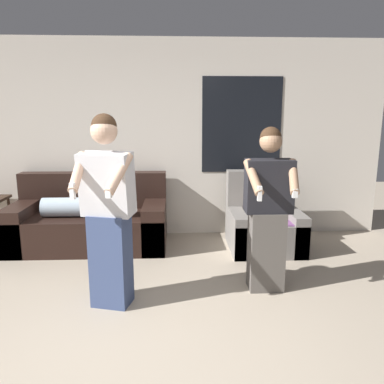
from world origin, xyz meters
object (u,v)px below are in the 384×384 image
object	(u,v)px
armchair	(264,224)
person_left	(108,212)
couch	(91,222)
person_right	(268,211)

from	to	relation	value
armchair	person_left	world-z (taller)	person_left
person_left	armchair	bearing A→B (deg)	39.64
couch	person_left	bearing A→B (deg)	-71.58
armchair	couch	bearing A→B (deg)	175.47
armchair	person_right	bearing A→B (deg)	-102.11
couch	person_right	distance (m)	2.45
person_right	couch	bearing A→B (deg)	146.01
couch	armchair	bearing A→B (deg)	-4.53
armchair	person_right	size ratio (longest dim) A/B	0.61
armchair	person_left	xyz separation A→B (m)	(-1.71, -1.42, 0.55)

